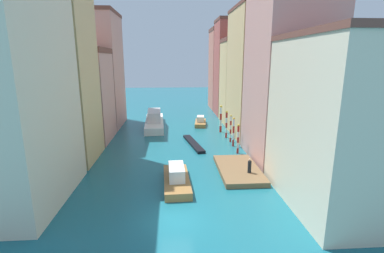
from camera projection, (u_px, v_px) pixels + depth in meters
ground_plane at (173, 135)px, 44.52m from camera, size 154.00×154.00×0.00m
building_left_0 at (4, 91)px, 21.69m from camera, size 7.85×11.49×18.33m
building_left_1 at (54, 65)px, 30.99m from camera, size 7.85×7.71×21.89m
building_left_2 at (81, 95)px, 40.14m from camera, size 7.85×8.21×13.14m
building_left_3 at (97, 71)px, 48.70m from camera, size 7.85×10.21×19.34m
building_right_0 at (341, 122)px, 21.97m from camera, size 7.85×11.89×13.63m
building_right_1 at (288, 68)px, 31.86m from camera, size 7.85×10.05×21.19m
building_right_2 at (259, 73)px, 42.66m from camera, size 7.85×11.14×19.09m
building_right_3 at (243, 81)px, 52.00m from camera, size 7.85×7.24×15.22m
building_right_4 at (234, 68)px, 59.07m from camera, size 7.85×7.70×19.54m
building_right_5 at (227, 69)px, 67.34m from camera, size 7.85×8.59×18.59m
waterfront_dock at (239, 170)px, 29.76m from camera, size 4.16×7.99×0.51m
person_on_dock at (250, 166)px, 28.17m from camera, size 0.36×0.36×1.49m
mooring_pole_0 at (238, 139)px, 35.27m from camera, size 0.29×0.29×3.79m
mooring_pole_1 at (233, 132)px, 38.17m from camera, size 0.29×0.29×4.01m
mooring_pole_2 at (231, 128)px, 40.18m from camera, size 0.27×0.27×3.97m
mooring_pole_3 at (226, 124)px, 42.40m from camera, size 0.32×0.32×4.13m
mooring_pole_4 at (221, 118)px, 45.65m from camera, size 0.39×0.39×4.43m
vaporetto_white at (154, 121)px, 49.65m from camera, size 3.59×12.81×2.88m
gondola_black at (193, 143)px, 39.26m from camera, size 2.53×8.22×0.36m
motorboat_0 at (200, 122)px, 50.98m from camera, size 2.52×5.50×1.64m
motorboat_1 at (177, 178)px, 26.62m from camera, size 2.59×6.85×1.90m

